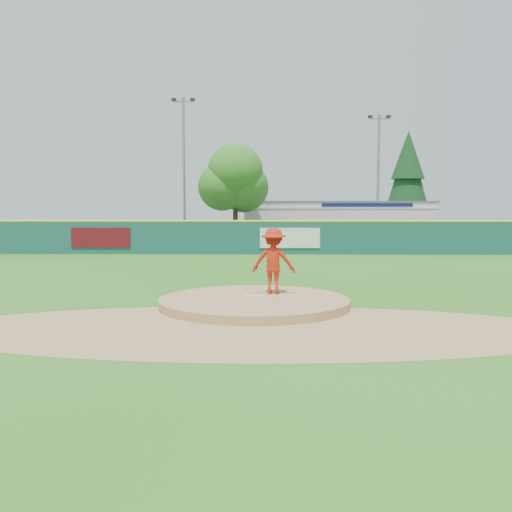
{
  "coord_description": "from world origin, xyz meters",
  "views": [
    {
      "loc": [
        0.41,
        -16.28,
        2.9
      ],
      "look_at": [
        0.0,
        2.0,
        1.3
      ],
      "focal_mm": 40.0,
      "sensor_mm": 36.0,
      "label": 1
    }
  ],
  "objects_px": {
    "pitcher": "(274,261)",
    "light_pole_left": "(184,164)",
    "pool_building_grp": "(335,221)",
    "playground_slide": "(10,237)",
    "conifer_tree": "(408,177)",
    "deciduous_tree": "(235,183)",
    "light_pole_right": "(378,172)",
    "van": "(263,237)"
  },
  "relations": [
    {
      "from": "pitcher",
      "to": "deciduous_tree",
      "type": "height_order",
      "value": "deciduous_tree"
    },
    {
      "from": "pitcher",
      "to": "deciduous_tree",
      "type": "relative_size",
      "value": 0.27
    },
    {
      "from": "van",
      "to": "deciduous_tree",
      "type": "distance_m",
      "value": 4.36
    },
    {
      "from": "playground_slide",
      "to": "light_pole_left",
      "type": "distance_m",
      "value": 13.34
    },
    {
      "from": "conifer_tree",
      "to": "light_pole_right",
      "type": "relative_size",
      "value": 0.95
    },
    {
      "from": "playground_slide",
      "to": "light_pole_left",
      "type": "bearing_deg",
      "value": 27.04
    },
    {
      "from": "pool_building_grp",
      "to": "light_pole_left",
      "type": "distance_m",
      "value": 13.72
    },
    {
      "from": "light_pole_right",
      "to": "van",
      "type": "bearing_deg",
      "value": -155.55
    },
    {
      "from": "pitcher",
      "to": "pool_building_grp",
      "type": "xyz_separation_m",
      "value": [
        5.44,
        31.1,
        0.42
      ]
    },
    {
      "from": "van",
      "to": "conifer_tree",
      "type": "height_order",
      "value": "conifer_tree"
    },
    {
      "from": "pitcher",
      "to": "playground_slide",
      "type": "height_order",
      "value": "pitcher"
    },
    {
      "from": "conifer_tree",
      "to": "light_pole_right",
      "type": "distance_m",
      "value": 8.06
    },
    {
      "from": "pool_building_grp",
      "to": "playground_slide",
      "type": "height_order",
      "value": "pool_building_grp"
    },
    {
      "from": "light_pole_left",
      "to": "pool_building_grp",
      "type": "bearing_deg",
      "value": 22.6
    },
    {
      "from": "light_pole_right",
      "to": "pitcher",
      "type": "bearing_deg",
      "value": -106.72
    },
    {
      "from": "playground_slide",
      "to": "light_pole_right",
      "type": "xyz_separation_m",
      "value": [
        25.94,
        7.58,
        4.7
      ]
    },
    {
      "from": "pool_building_grp",
      "to": "pitcher",
      "type": "bearing_deg",
      "value": -99.93
    },
    {
      "from": "light_pole_left",
      "to": "conifer_tree",
      "type": "bearing_deg",
      "value": 25.35
    },
    {
      "from": "pool_building_grp",
      "to": "conifer_tree",
      "type": "relative_size",
      "value": 1.6
    },
    {
      "from": "van",
      "to": "pitcher",
      "type": "bearing_deg",
      "value": 177.32
    },
    {
      "from": "van",
      "to": "conifer_tree",
      "type": "bearing_deg",
      "value": -53.49
    },
    {
      "from": "pitcher",
      "to": "deciduous_tree",
      "type": "bearing_deg",
      "value": -75.97
    },
    {
      "from": "deciduous_tree",
      "to": "light_pole_left",
      "type": "bearing_deg",
      "value": 153.43
    },
    {
      "from": "deciduous_tree",
      "to": "conifer_tree",
      "type": "distance_m",
      "value": 18.63
    },
    {
      "from": "pitcher",
      "to": "light_pole_right",
      "type": "relative_size",
      "value": 0.2
    },
    {
      "from": "playground_slide",
      "to": "light_pole_right",
      "type": "bearing_deg",
      "value": 16.3
    },
    {
      "from": "van",
      "to": "pool_building_grp",
      "type": "height_order",
      "value": "pool_building_grp"
    },
    {
      "from": "deciduous_tree",
      "to": "conifer_tree",
      "type": "height_order",
      "value": "conifer_tree"
    },
    {
      "from": "van",
      "to": "deciduous_tree",
      "type": "xyz_separation_m",
      "value": [
        -2.01,
        0.09,
        3.87
      ]
    },
    {
      "from": "playground_slide",
      "to": "light_pole_right",
      "type": "distance_m",
      "value": 27.43
    },
    {
      "from": "pool_building_grp",
      "to": "deciduous_tree",
      "type": "relative_size",
      "value": 2.07
    },
    {
      "from": "pool_building_grp",
      "to": "light_pole_right",
      "type": "xyz_separation_m",
      "value": [
        3.0,
        -2.99,
        3.88
      ]
    },
    {
      "from": "light_pole_right",
      "to": "pool_building_grp",
      "type": "bearing_deg",
      "value": 135.05
    },
    {
      "from": "pitcher",
      "to": "light_pole_left",
      "type": "relative_size",
      "value": 0.18
    },
    {
      "from": "conifer_tree",
      "to": "light_pole_left",
      "type": "bearing_deg",
      "value": -154.65
    },
    {
      "from": "light_pole_left",
      "to": "pitcher",
      "type": "bearing_deg",
      "value": -75.9
    },
    {
      "from": "conifer_tree",
      "to": "light_pole_left",
      "type": "distance_m",
      "value": 21.03
    },
    {
      "from": "pitcher",
      "to": "conifer_tree",
      "type": "height_order",
      "value": "conifer_tree"
    },
    {
      "from": "pitcher",
      "to": "playground_slide",
      "type": "bearing_deg",
      "value": -41.59
    },
    {
      "from": "deciduous_tree",
      "to": "conifer_tree",
      "type": "xyz_separation_m",
      "value": [
        15.0,
        11.0,
        0.99
      ]
    },
    {
      "from": "light_pole_left",
      "to": "light_pole_right",
      "type": "xyz_separation_m",
      "value": [
        15.0,
        2.0,
        -0.51
      ]
    },
    {
      "from": "conifer_tree",
      "to": "light_pole_left",
      "type": "relative_size",
      "value": 0.86
    }
  ]
}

